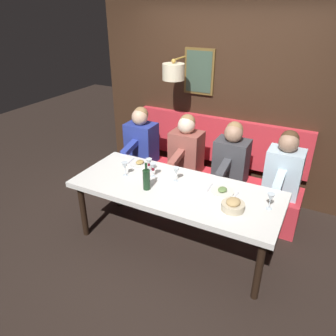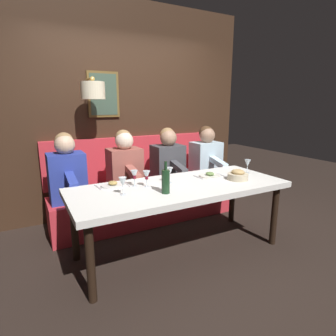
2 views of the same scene
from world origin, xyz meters
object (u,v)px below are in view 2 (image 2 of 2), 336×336
at_px(diner_far, 67,170).
at_px(bread_bowl, 238,175).
at_px(wine_glass_3, 123,182).
at_px(wine_bottle, 166,181).
at_px(wine_glass_0, 147,176).
at_px(wine_glass_1, 248,163).
at_px(diner_nearest, 206,156).
at_px(diner_near, 168,160).
at_px(wine_glass_2, 134,175).
at_px(diner_middle, 125,164).
at_px(wine_glass_4, 170,172).
at_px(dining_table, 180,191).

relative_size(diner_far, bread_bowl, 3.60).
height_order(wine_glass_3, wine_bottle, wine_bottle).
xyz_separation_m(wine_glass_0, wine_glass_1, (-0.05, -1.28, 0.00)).
bearing_deg(wine_glass_3, diner_nearest, -59.99).
bearing_deg(bread_bowl, wine_glass_0, 77.44).
relative_size(wine_glass_0, wine_glass_3, 1.00).
distance_m(diner_near, wine_glass_2, 1.03).
height_order(diner_middle, wine_glass_4, diner_middle).
distance_m(diner_far, wine_glass_4, 1.18).
bearing_deg(wine_glass_1, wine_bottle, 100.33).
bearing_deg(wine_glass_1, diner_middle, 56.26).
relative_size(dining_table, diner_nearest, 2.81).
bearing_deg(wine_glass_0, bread_bowl, -102.56).
bearing_deg(wine_glass_1, dining_table, 93.32).
height_order(diner_far, wine_bottle, diner_far).
distance_m(wine_glass_1, wine_glass_4, 1.01).
relative_size(diner_nearest, diner_middle, 1.00).
bearing_deg(dining_table, wine_glass_3, 92.12).
bearing_deg(diner_nearest, wine_glass_3, 120.01).
bearing_deg(diner_nearest, bread_bowl, 163.68).
distance_m(dining_table, wine_glass_2, 0.50).
bearing_deg(diner_nearest, wine_bottle, 131.04).
bearing_deg(wine_glass_1, diner_near, 37.33).
xyz_separation_m(diner_near, bread_bowl, (-1.00, -0.33, -0.03)).
height_order(wine_glass_2, wine_glass_4, same).
bearing_deg(diner_nearest, wine_glass_4, 126.89).
xyz_separation_m(dining_table, wine_glass_4, (0.13, 0.05, 0.18)).
relative_size(diner_nearest, wine_glass_3, 4.82).
xyz_separation_m(wine_glass_2, bread_bowl, (-0.30, -1.08, -0.07)).
bearing_deg(dining_table, diner_middle, 17.61).
relative_size(diner_near, wine_glass_4, 4.82).
relative_size(diner_near, diner_middle, 1.00).
bearing_deg(diner_nearest, dining_table, 132.86).
height_order(diner_middle, wine_glass_1, diner_middle).
bearing_deg(bread_bowl, wine_glass_1, -59.98).
bearing_deg(wine_glass_1, wine_glass_0, 87.93).
height_order(diner_near, wine_bottle, diner_near).
xyz_separation_m(diner_middle, wine_glass_4, (-0.75, -0.23, 0.04)).
bearing_deg(diner_middle, dining_table, -162.39).
bearing_deg(dining_table, wine_glass_1, -86.68).
bearing_deg(diner_middle, bread_bowl, -136.83).
xyz_separation_m(diner_far, wine_glass_0, (-0.78, -0.64, 0.04)).
bearing_deg(diner_middle, wine_glass_3, 159.64).
relative_size(wine_glass_3, bread_bowl, 0.75).
xyz_separation_m(wine_glass_0, bread_bowl, (-0.22, -0.98, -0.07)).
bearing_deg(wine_glass_4, wine_glass_3, 105.01).
bearing_deg(diner_nearest, diner_far, 90.00).
bearing_deg(dining_table, diner_near, -20.35).
xyz_separation_m(diner_nearest, wine_glass_3, (-0.90, 1.57, 0.04)).
distance_m(wine_glass_1, bread_bowl, 0.35).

